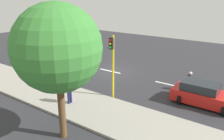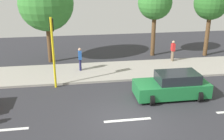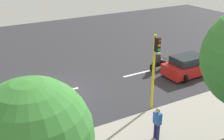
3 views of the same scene
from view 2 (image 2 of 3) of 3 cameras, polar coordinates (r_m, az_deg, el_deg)
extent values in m
cube|color=#2D2D33|center=(13.57, 3.37, -10.90)|extent=(40.00, 60.00, 0.10)
cube|color=#9E998E|center=(19.76, -0.83, -0.25)|extent=(4.00, 60.00, 0.15)
cube|color=white|center=(13.54, 3.37, -10.70)|extent=(0.20, 2.40, 0.01)
cube|color=white|center=(13.74, -22.51, -11.87)|extent=(0.20, 2.40, 0.01)
cube|color=#1E7238|center=(16.03, 12.57, -3.85)|extent=(1.81, 4.29, 0.80)
cube|color=#1E2328|center=(15.90, 13.90, -1.52)|extent=(1.52, 2.40, 0.56)
cylinder|color=black|center=(15.00, 8.49, -6.30)|extent=(0.64, 0.22, 0.64)
cylinder|color=black|center=(16.38, 6.88, -3.88)|extent=(0.64, 0.22, 0.64)
cylinder|color=black|center=(16.03, 18.26, -5.36)|extent=(0.64, 0.22, 0.64)
cylinder|color=black|center=(17.33, 15.96, -3.18)|extent=(0.64, 0.22, 0.64)
cylinder|color=#1E1E4C|center=(19.69, -6.82, 1.08)|extent=(0.16, 0.16, 0.85)
cylinder|color=#1E1E4C|center=(19.88, -6.85, 1.26)|extent=(0.16, 0.16, 0.85)
cube|color=#2659B2|center=(19.56, -6.92, 3.18)|extent=(0.40, 0.24, 0.60)
sphere|color=tan|center=(19.45, -6.97, 4.39)|extent=(0.22, 0.22, 0.22)
cylinder|color=#72604C|center=(22.26, 12.95, 2.93)|extent=(0.16, 0.16, 0.85)
cylinder|color=#72604C|center=(22.43, 12.77, 3.08)|extent=(0.16, 0.16, 0.85)
cube|color=red|center=(22.15, 13.00, 4.80)|extent=(0.40, 0.24, 0.60)
sphere|color=tan|center=(22.05, 13.09, 5.88)|extent=(0.22, 0.22, 0.22)
cylinder|color=yellow|center=(16.82, -12.50, 3.42)|extent=(0.14, 0.14, 4.50)
cube|color=black|center=(16.64, -12.91, 9.42)|extent=(0.24, 0.24, 0.76)
sphere|color=red|center=(16.72, -12.95, 10.30)|extent=(0.16, 0.16, 0.16)
sphere|color=#F2A50C|center=(16.75, -12.89, 9.50)|extent=(0.16, 0.16, 0.16)
sphere|color=green|center=(16.80, -12.82, 8.69)|extent=(0.16, 0.16, 0.16)
cylinder|color=brown|center=(24.92, 19.76, 7.01)|extent=(0.36, 0.36, 3.62)
sphere|color=#2D6B28|center=(24.50, 20.55, 13.41)|extent=(2.87, 2.87, 2.87)
cylinder|color=brown|center=(23.76, 8.87, 7.38)|extent=(0.36, 0.36, 3.63)
sphere|color=#387F33|center=(23.32, 9.25, 14.17)|extent=(2.90, 2.90, 2.90)
cylinder|color=brown|center=(22.26, -13.34, 5.72)|extent=(0.36, 0.36, 3.26)
sphere|color=#387F33|center=(21.73, -14.01, 13.71)|extent=(4.26, 4.26, 4.26)
camera|label=1|loc=(30.46, -29.75, 18.04)|focal=37.69mm
camera|label=3|loc=(29.34, 8.63, 23.36)|focal=47.49mm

